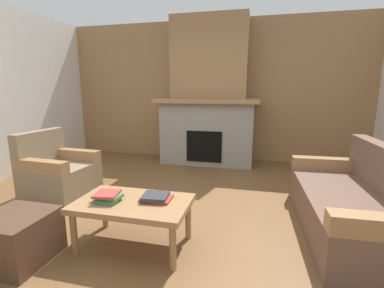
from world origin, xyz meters
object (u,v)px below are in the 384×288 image
object	(u,v)px
fireplace	(208,102)
ottoman	(17,238)
coffee_table	(133,207)
couch	(355,205)
armchair	(58,173)

from	to	relation	value
fireplace	ottoman	xyz separation A→B (m)	(-0.96, -3.46, -0.96)
coffee_table	ottoman	bearing A→B (deg)	-153.17
coffee_table	couch	bearing A→B (deg)	20.02
couch	ottoman	xyz separation A→B (m)	(-2.83, -1.15, -0.09)
armchair	coffee_table	bearing A→B (deg)	-30.76
couch	armchair	xyz separation A→B (m)	(-3.54, 0.19, 0.01)
fireplace	armchair	world-z (taller)	fireplace
couch	armchair	world-z (taller)	same
fireplace	armchair	bearing A→B (deg)	-128.18
fireplace	armchair	xyz separation A→B (m)	(-1.66, -2.12, -0.87)
fireplace	coffee_table	size ratio (longest dim) A/B	2.70
couch	fireplace	bearing A→B (deg)	129.13
armchair	couch	bearing A→B (deg)	-3.13
fireplace	ottoman	bearing A→B (deg)	-105.43
ottoman	coffee_table	bearing A→B (deg)	26.83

